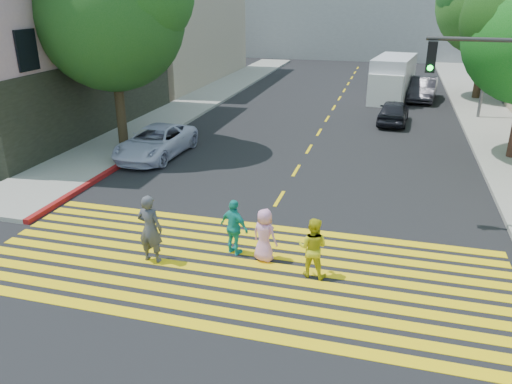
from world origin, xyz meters
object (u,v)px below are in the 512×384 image
at_px(pedestrian_extra, 234,227).
at_px(white_van, 392,80).
at_px(pedestrian_woman, 313,247).
at_px(pedestrian_man, 150,229).
at_px(silver_car, 393,74).
at_px(pedestrian_child, 264,235).
at_px(dark_car_parked, 423,89).
at_px(white_sedan, 156,142).
at_px(tree_left, 112,7).
at_px(dark_car_near, 394,112).

distance_m(pedestrian_extra, white_van, 22.74).
bearing_deg(pedestrian_woman, pedestrian_extra, -8.81).
height_order(pedestrian_man, pedestrian_extra, pedestrian_man).
bearing_deg(silver_car, pedestrian_child, 94.20).
distance_m(dark_car_parked, white_van, 2.09).
bearing_deg(pedestrian_extra, dark_car_parked, -79.79).
bearing_deg(dark_car_parked, white_sedan, -119.63).
bearing_deg(white_van, tree_left, -120.06).
xyz_separation_m(pedestrian_extra, silver_car, (3.55, 29.26, -0.09)).
relative_size(pedestrian_extra, dark_car_near, 0.41).
xyz_separation_m(white_sedan, silver_car, (9.33, 21.98, 0.04)).
distance_m(dark_car_near, silver_car, 13.37).
bearing_deg(dark_car_near, silver_car, -85.22).
bearing_deg(silver_car, dark_car_near, 100.59).
bearing_deg(silver_car, white_van, 99.49).
bearing_deg(white_sedan, pedestrian_child, -45.95).
height_order(pedestrian_child, silver_car, pedestrian_child).
height_order(pedestrian_woman, white_van, white_van).
distance_m(dark_car_near, white_van, 6.60).
height_order(pedestrian_woman, dark_car_parked, pedestrian_woman).
height_order(pedestrian_man, white_sedan, pedestrian_man).
relative_size(pedestrian_woman, silver_car, 0.33).
distance_m(pedestrian_man, white_van, 24.03).
distance_m(pedestrian_woman, dark_car_parked, 23.62).
bearing_deg(pedestrian_man, pedestrian_child, -160.38).
xyz_separation_m(tree_left, dark_car_near, (11.50, 7.80, -5.31)).
height_order(pedestrian_man, pedestrian_child, pedestrian_man).
bearing_deg(white_van, white_sedan, -113.60).
bearing_deg(pedestrian_extra, white_van, -75.15).
bearing_deg(pedestrian_woman, white_van, -87.85).
distance_m(pedestrian_child, silver_car, 29.50).
bearing_deg(tree_left, white_van, 51.94).
bearing_deg(tree_left, pedestrian_extra, -46.47).
bearing_deg(dark_car_parked, pedestrian_woman, -91.80).
bearing_deg(dark_car_parked, tree_left, -125.50).
height_order(tree_left, dark_car_parked, tree_left).
bearing_deg(dark_car_near, pedestrian_woman, 87.91).
relative_size(tree_left, pedestrian_woman, 5.76).
bearing_deg(silver_car, pedestrian_woman, 96.78).
bearing_deg(dark_car_parked, pedestrian_extra, -97.22).
bearing_deg(dark_car_near, pedestrian_child, 83.16).
xyz_separation_m(silver_car, dark_car_parked, (1.99, -6.43, 0.05)).
relative_size(pedestrian_man, dark_car_near, 0.49).
relative_size(pedestrian_extra, dark_car_parked, 0.35).
xyz_separation_m(pedestrian_woman, pedestrian_child, (-1.31, 0.43, -0.05)).
bearing_deg(pedestrian_woman, dark_car_parked, -92.60).
bearing_deg(white_sedan, pedestrian_extra, -49.34).
distance_m(tree_left, white_sedan, 5.70).
relative_size(dark_car_near, silver_car, 0.80).
bearing_deg(white_sedan, white_van, 60.59).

